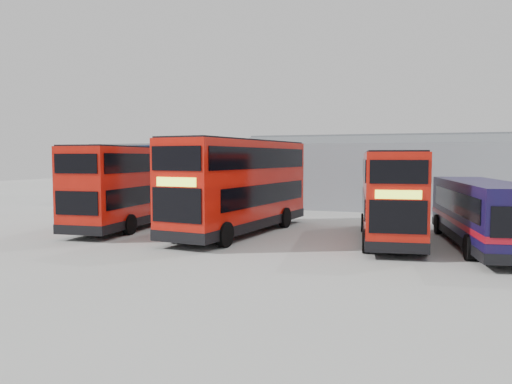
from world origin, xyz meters
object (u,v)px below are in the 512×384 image
at_px(office_block, 175,173).
at_px(double_decker_right, 390,196).
at_px(maintenance_shed, 431,174).
at_px(double_decker_left, 133,187).
at_px(double_decker_centre, 240,187).
at_px(panel_van, 107,190).
at_px(single_decker_blue, 482,215).

xyz_separation_m(office_block, double_decker_right, (20.25, -15.79, -0.46)).
xyz_separation_m(office_block, maintenance_shed, (22.00, 2.01, 0.02)).
relative_size(double_decker_left, double_decker_centre, 0.93).
bearing_deg(panel_van, double_decker_centre, -54.35).
distance_m(double_decker_left, panel_van, 13.01).
height_order(double_decker_left, panel_van, double_decker_left).
relative_size(office_block, panel_van, 2.10).
height_order(office_block, double_decker_left, office_block).
bearing_deg(single_decker_blue, double_decker_right, -18.20).
bearing_deg(office_block, double_decker_centre, -51.70).
height_order(maintenance_shed, single_decker_blue, maintenance_shed).
bearing_deg(office_block, maintenance_shed, 5.21).
bearing_deg(maintenance_shed, single_decker_blue, -83.04).
xyz_separation_m(office_block, panel_van, (-2.74, -6.42, -1.25)).
bearing_deg(maintenance_shed, double_decker_centre, -117.24).
relative_size(double_decker_left, panel_van, 1.88).
bearing_deg(double_decker_centre, panel_van, 154.26).
bearing_deg(single_decker_blue, double_decker_centre, -10.93).
bearing_deg(double_decker_right, single_decker_blue, -17.21).
distance_m(double_decker_right, single_decker_blue, 4.10).
xyz_separation_m(single_decker_blue, panel_van, (-26.99, 10.01, -0.12)).
xyz_separation_m(maintenance_shed, double_decker_right, (-1.75, -17.80, -0.49)).
bearing_deg(single_decker_blue, office_block, -43.28).
bearing_deg(office_block, panel_van, -113.12).
relative_size(maintenance_shed, double_decker_right, 2.97).
bearing_deg(single_decker_blue, maintenance_shed, -92.20).
distance_m(office_block, panel_van, 7.09).
bearing_deg(panel_van, office_block, 44.56).
distance_m(office_block, double_decker_left, 17.07).
relative_size(office_block, double_decker_centre, 1.05).
height_order(maintenance_shed, double_decker_left, maintenance_shed).
relative_size(double_decker_left, double_decker_right, 1.07).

